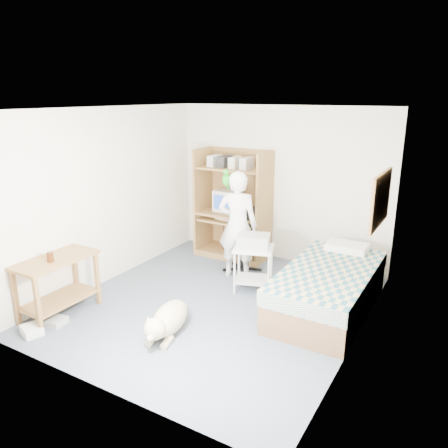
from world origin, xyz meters
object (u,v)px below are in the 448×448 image
computer_hutch (234,209)px  printer_cart (253,262)px  side_desk (57,278)px  dog (168,320)px  bed (328,289)px  person (238,225)px  office_chair (243,248)px

computer_hutch → printer_cart: 1.47m
side_desk → dog: size_ratio=0.95×
bed → computer_hutch: bearing=150.7°
bed → person: person is taller
bed → office_chair: size_ratio=2.08×
bed → printer_cart: bearing=177.8°
computer_hutch → side_desk: 3.08m
computer_hutch → side_desk: size_ratio=1.80×
person → dog: size_ratio=1.54×
office_chair → person: 0.55m
computer_hutch → bed: size_ratio=0.89×
bed → side_desk: (-2.85, -1.82, 0.21)m
dog → printer_cart: printer_cart is taller
computer_hutch → person: (0.49, -0.77, -0.01)m
office_chair → bed: bearing=-35.5°
bed → person: size_ratio=1.25×
side_desk → dog: 1.51m
side_desk → office_chair: office_chair is taller
side_desk → person: 2.57m
bed → printer_cart: 1.09m
computer_hutch → bed: (2.00, -1.12, -0.53)m
computer_hutch → printer_cart: bearing=-49.8°
person → printer_cart: bearing=130.8°
office_chair → person: person is taller
bed → office_chair: office_chair is taller
person → printer_cart: 0.65m
computer_hutch → printer_cart: computer_hutch is taller
computer_hutch → dog: size_ratio=1.71×
bed → person: bearing=166.8°
side_desk → office_chair: 2.79m
computer_hutch → office_chair: (0.43, -0.47, -0.47)m
bed → dog: size_ratio=1.92×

